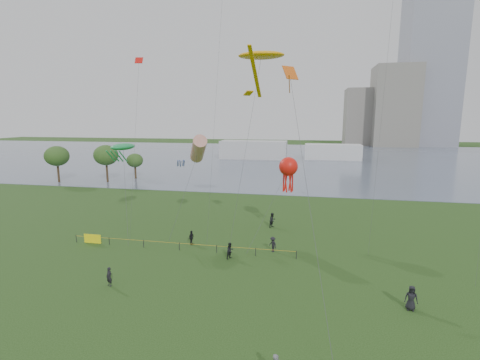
# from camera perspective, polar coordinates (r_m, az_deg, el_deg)

# --- Properties ---
(ground_plane) EXTENTS (400.00, 400.00, 0.00)m
(ground_plane) POSITION_cam_1_polar(r_m,az_deg,el_deg) (25.11, -4.75, -22.49)
(ground_plane) COLOR #1A3611
(lake) EXTENTS (400.00, 120.00, 0.08)m
(lake) POSITION_cam_1_polar(r_m,az_deg,el_deg) (121.21, 8.22, 3.64)
(lake) COLOR slate
(lake) RESTS_ON ground_plane
(tower) EXTENTS (24.00, 24.00, 120.00)m
(tower) POSITION_cam_1_polar(r_m,az_deg,el_deg) (201.90, 29.21, 22.23)
(tower) COLOR gray
(tower) RESTS_ON ground_plane
(building_mid) EXTENTS (20.00, 20.00, 38.00)m
(building_mid) POSITION_cam_1_polar(r_m,az_deg,el_deg) (186.74, 23.93, 10.96)
(building_mid) COLOR slate
(building_mid) RESTS_ON ground_plane
(building_low) EXTENTS (16.00, 18.00, 28.00)m
(building_low) POSITION_cam_1_polar(r_m,az_deg,el_deg) (190.10, 19.25, 9.72)
(building_low) COLOR slate
(building_low) RESTS_ON ground_plane
(pavilion_left) EXTENTS (22.00, 8.00, 6.00)m
(pavilion_left) POSITION_cam_1_polar(r_m,az_deg,el_deg) (117.16, 2.24, 4.97)
(pavilion_left) COLOR silver
(pavilion_left) RESTS_ON ground_plane
(pavilion_right) EXTENTS (18.00, 7.00, 5.00)m
(pavilion_right) POSITION_cam_1_polar(r_m,az_deg,el_deg) (119.09, 14.96, 4.48)
(pavilion_right) COLOR silver
(pavilion_right) RESTS_ON ground_plane
(trees) EXTENTS (18.07, 11.77, 7.91)m
(trees) POSITION_cam_1_polar(r_m,az_deg,el_deg) (80.74, -23.22, 3.56)
(trees) COLOR #39291A
(trees) RESTS_ON ground_plane
(fence) EXTENTS (24.07, 0.07, 1.05)m
(fence) POSITION_cam_1_polar(r_m,az_deg,el_deg) (39.64, -18.33, -9.49)
(fence) COLOR black
(fence) RESTS_ON ground_plane
(spectator_a) EXTENTS (0.94, 1.00, 1.62)m
(spectator_a) POSITION_cam_1_polar(r_m,az_deg,el_deg) (34.45, -1.62, -11.52)
(spectator_a) COLOR black
(spectator_a) RESTS_ON ground_plane
(spectator_b) EXTENTS (1.14, 1.14, 1.59)m
(spectator_b) POSITION_cam_1_polar(r_m,az_deg,el_deg) (36.26, 5.39, -10.46)
(spectator_b) COLOR black
(spectator_b) RESTS_ON ground_plane
(spectator_c) EXTENTS (0.59, 0.98, 1.57)m
(spectator_c) POSITION_cam_1_polar(r_m,az_deg,el_deg) (38.37, -7.98, -9.35)
(spectator_c) COLOR black
(spectator_c) RESTS_ON ground_plane
(spectator_d) EXTENTS (0.95, 0.68, 1.81)m
(spectator_d) POSITION_cam_1_polar(r_m,az_deg,el_deg) (28.79, 26.29, -16.97)
(spectator_d) COLOR black
(spectator_d) RESTS_ON ground_plane
(spectator_f) EXTENTS (0.68, 0.57, 1.59)m
(spectator_f) POSITION_cam_1_polar(r_m,az_deg,el_deg) (31.19, -20.68, -14.63)
(spectator_f) COLOR black
(spectator_f) RESTS_ON ground_plane
(spectator_g) EXTENTS (1.09, 1.14, 1.86)m
(spectator_g) POSITION_cam_1_polar(r_m,az_deg,el_deg) (43.88, 5.36, -6.58)
(spectator_g) COLOR black
(spectator_g) RESTS_ON ground_plane
(kite_stingray) EXTENTS (5.03, 10.05, 20.57)m
(kite_stingray) POSITION_cam_1_polar(r_m,az_deg,el_deg) (39.66, 3.46, 19.66)
(kite_stingray) COLOR #3F3F42
(kite_windsock) EXTENTS (4.16, 7.48, 11.69)m
(kite_windsock) POSITION_cam_1_polar(r_m,az_deg,el_deg) (41.99, -6.88, 5.04)
(kite_windsock) COLOR #3F3F42
(kite_creature) EXTENTS (5.10, 9.08, 10.44)m
(kite_creature) POSITION_cam_1_polar(r_m,az_deg,el_deg) (45.48, -18.67, 5.16)
(kite_creature) COLOR #3F3F42
(kite_octopus) EXTENTS (4.74, 7.48, 9.21)m
(kite_octopus) POSITION_cam_1_polar(r_m,az_deg,el_deg) (39.55, 7.94, 2.09)
(kite_octopus) COLOR #3F3F42
(kite_delta) EXTENTS (4.25, 14.88, 17.87)m
(kite_delta) POSITION_cam_1_polar(r_m,az_deg,el_deg) (29.83, 8.50, 15.08)
(kite_delta) COLOR #3F3F42
(small_kites) EXTENTS (36.36, 8.58, 8.42)m
(small_kites) POSITION_cam_1_polar(r_m,az_deg,el_deg) (40.38, 9.17, 25.51)
(small_kites) COLOR red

